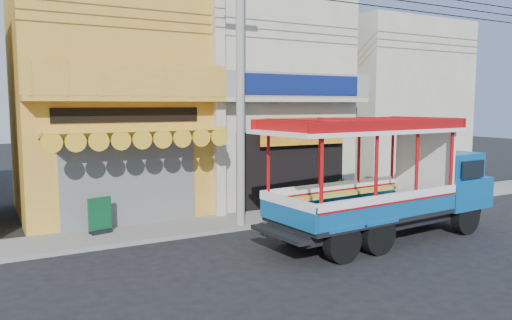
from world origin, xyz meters
The scene contains 11 objects.
ground centered at (0.00, 0.00, 0.00)m, with size 90.00×90.00×0.00m, color black.
sidewalk centered at (0.00, 4.00, 0.06)m, with size 30.00×2.00×0.12m, color slate.
shophouse_left centered at (-4.00, 7.96, 4.11)m, with size 6.00×7.50×8.24m.
shophouse_right centered at (2.00, 7.96, 4.11)m, with size 6.00×6.75×8.24m.
party_pilaster centered at (-1.00, 4.85, 4.00)m, with size 0.35×0.30×8.00m, color #AFAC90.
filler_building_right centered at (9.00, 8.00, 3.80)m, with size 6.00×6.00×7.60m, color #AFAC90.
utility_pole centered at (-0.85, 3.30, 5.03)m, with size 28.00×0.26×9.00m.
songthaew_truck centered at (2.52, 0.25, 1.68)m, with size 7.63×2.97×3.49m.
green_sign centered at (-5.08, 4.36, 0.56)m, with size 0.69×0.44×1.06m.
potted_plant_a centered at (1.92, 3.77, 0.62)m, with size 0.90×0.78×1.00m, color #23621C.
potted_plant_c centered at (3.89, 4.55, 0.60)m, with size 0.53×0.53×0.95m, color #23621C.
Camera 1 is at (-8.01, -10.33, 3.87)m, focal length 35.00 mm.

